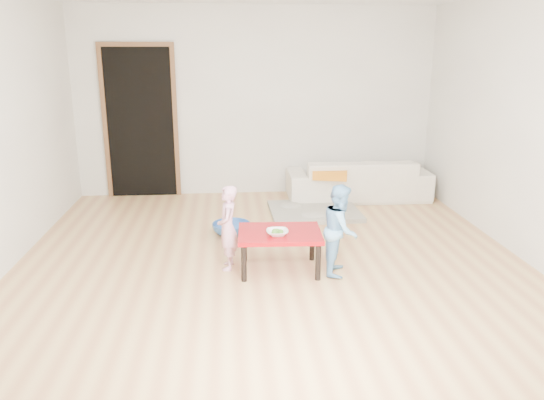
{
  "coord_description": "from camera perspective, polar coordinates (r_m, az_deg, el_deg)",
  "views": [
    {
      "loc": [
        -0.4,
        -4.99,
        2.03
      ],
      "look_at": [
        0.0,
        -0.2,
        0.65
      ],
      "focal_mm": 35.0,
      "sensor_mm": 36.0,
      "label": 1
    }
  ],
  "objects": [
    {
      "name": "bowl",
      "position": [
        4.84,
        0.58,
        -3.53
      ],
      "size": [
        0.2,
        0.2,
        0.05
      ],
      "primitive_type": "imported",
      "color": "white",
      "rests_on": "red_table"
    },
    {
      "name": "back_wall",
      "position": [
        7.54,
        -1.75,
        10.45
      ],
      "size": [
        5.0,
        0.02,
        2.6
      ],
      "primitive_type": "cube",
      "color": "silver",
      "rests_on": "floor"
    },
    {
      "name": "sofa",
      "position": [
        7.47,
        9.2,
        2.29
      ],
      "size": [
        1.94,
        0.77,
        0.57
      ],
      "primitive_type": "imported",
      "rotation": [
        0.0,
        0.0,
        3.14
      ],
      "color": "beige",
      "rests_on": "floor"
    },
    {
      "name": "doorway",
      "position": [
        7.63,
        -13.93,
        7.99
      ],
      "size": [
        1.02,
        0.08,
        2.11
      ],
      "primitive_type": null,
      "color": "brown",
      "rests_on": "back_wall"
    },
    {
      "name": "broccoli",
      "position": [
        4.84,
        0.58,
        -3.49
      ],
      "size": [
        0.12,
        0.12,
        0.06
      ],
      "primitive_type": null,
      "color": "#2D5919",
      "rests_on": "red_table"
    },
    {
      "name": "right_wall",
      "position": [
        5.82,
        25.39,
        7.28
      ],
      "size": [
        0.02,
        5.0,
        2.6
      ],
      "primitive_type": "cube",
      "color": "silver",
      "rests_on": "floor"
    },
    {
      "name": "blanket",
      "position": [
        6.78,
        4.56,
        -1.21
      ],
      "size": [
        1.13,
        0.95,
        0.06
      ],
      "primitive_type": null,
      "rotation": [
        0.0,
        0.0,
        0.02
      ],
      "color": "gray",
      "rests_on": "floor"
    },
    {
      "name": "cushion",
      "position": [
        7.08,
        6.31,
        2.88
      ],
      "size": [
        0.53,
        0.49,
        0.12
      ],
      "primitive_type": "cube",
      "rotation": [
        0.0,
        0.0,
        -0.26
      ],
      "color": "orange",
      "rests_on": "sofa"
    },
    {
      "name": "child_pink",
      "position": [
        5.0,
        -4.78,
        -3.0
      ],
      "size": [
        0.21,
        0.3,
        0.81
      ],
      "primitive_type": "imported",
      "rotation": [
        0.0,
        0.0,
        -1.62
      ],
      "color": "#D46094",
      "rests_on": "floor"
    },
    {
      "name": "floor",
      "position": [
        5.4,
        -0.18,
        -6.06
      ],
      "size": [
        5.0,
        5.0,
        0.01
      ],
      "primitive_type": "cube",
      "color": "tan",
      "rests_on": "ground"
    },
    {
      "name": "red_table",
      "position": [
        5.01,
        0.83,
        -5.5
      ],
      "size": [
        0.79,
        0.61,
        0.38
      ],
      "primitive_type": null,
      "rotation": [
        0.0,
        0.0,
        -0.04
      ],
      "color": "#97080E",
      "rests_on": "floor"
    },
    {
      "name": "basin",
      "position": [
        6.0,
        -4.39,
        -3.11
      ],
      "size": [
        0.43,
        0.43,
        0.13
      ],
      "primitive_type": "imported",
      "color": "#2A579F",
      "rests_on": "floor"
    },
    {
      "name": "child_blue",
      "position": [
        4.92,
        7.39,
        -3.15
      ],
      "size": [
        0.42,
        0.49,
        0.85
      ],
      "primitive_type": "imported",
      "rotation": [
        0.0,
        0.0,
        1.29
      ],
      "color": "#6CC5FA",
      "rests_on": "floor"
    }
  ]
}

